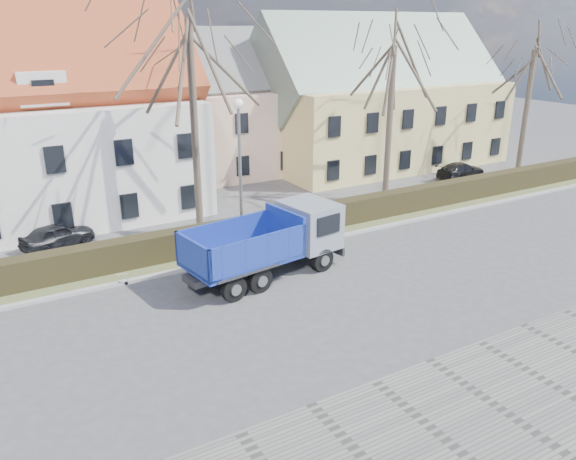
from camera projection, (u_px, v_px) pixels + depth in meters
ground at (325, 289)px, 22.71m from camera, size 120.00×120.00×0.00m
sidewalk_near at (491, 404)px, 15.78m from camera, size 80.00×5.00×0.08m
curb_far at (271, 251)px, 26.44m from camera, size 80.00×0.30×0.12m
grass_strip at (256, 240)px, 27.74m from camera, size 80.00×3.00×0.10m
hedge at (257, 230)px, 27.38m from camera, size 60.00×0.90×1.30m
building_pink at (217, 117)px, 39.49m from camera, size 10.80×8.80×8.00m
building_yellow at (379, 106)px, 42.59m from camera, size 18.80×10.80×8.50m
tree_1 at (193, 109)px, 26.52m from camera, size 9.20×9.20×12.65m
tree_2 at (390, 109)px, 32.43m from camera, size 8.00×8.00×11.00m
tree_3 at (528, 101)px, 38.14m from camera, size 7.60×7.60×10.45m
dump_truck at (260, 245)px, 23.29m from camera, size 7.59×3.74×2.91m
streetlight at (240, 170)px, 27.05m from camera, size 0.54×0.54×6.97m
cart_frame at (118, 279)px, 22.96m from camera, size 0.72×0.57×0.57m
parked_car_a at (57, 235)px, 26.89m from camera, size 3.71×2.38×1.18m
parked_car_b at (461, 171)px, 38.87m from camera, size 4.11×2.05×1.15m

